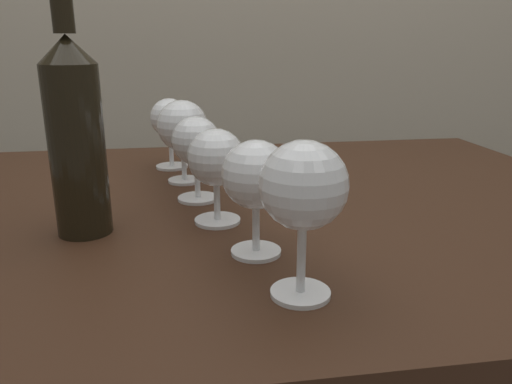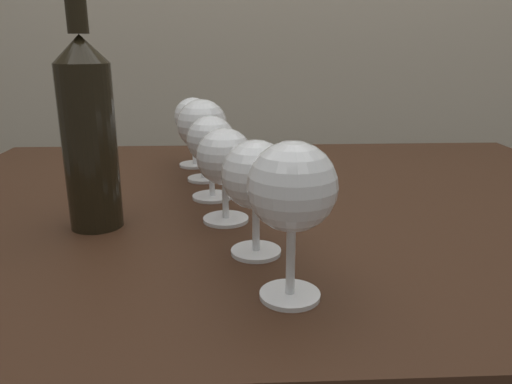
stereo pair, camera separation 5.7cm
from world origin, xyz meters
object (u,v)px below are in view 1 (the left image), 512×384
(wine_glass_pinot, at_px, (256,178))
(wine_glass_empty, at_px, (303,189))
(wine_glass_white, at_px, (170,120))
(wine_glass_chardonnay, at_px, (182,127))
(wine_bottle, at_px, (76,133))
(wine_glass_port, at_px, (216,160))
(wine_glass_rose, at_px, (196,143))

(wine_glass_pinot, bearing_deg, wine_glass_empty, -75.10)
(wine_glass_white, bearing_deg, wine_glass_chardonnay, -77.72)
(wine_glass_empty, distance_m, wine_bottle, 0.32)
(wine_glass_port, distance_m, wine_glass_chardonnay, 0.22)
(wine_glass_empty, relative_size, wine_bottle, 0.48)
(wine_glass_port, distance_m, wine_bottle, 0.18)
(wine_glass_empty, xyz_separation_m, wine_glass_chardonnay, (-0.11, 0.44, -0.01))
(wine_glass_rose, bearing_deg, wine_glass_port, -77.86)
(wine_glass_rose, xyz_separation_m, wine_glass_white, (-0.04, 0.22, 0.00))
(wine_glass_white, bearing_deg, wine_glass_pinot, -76.76)
(wine_glass_white, bearing_deg, wine_glass_port, -78.51)
(wine_glass_port, distance_m, wine_glass_white, 0.33)
(wine_glass_chardonnay, bearing_deg, wine_glass_pinot, -76.44)
(wine_bottle, bearing_deg, wine_glass_rose, 37.46)
(wine_glass_port, bearing_deg, wine_glass_pinot, -71.89)
(wine_bottle, bearing_deg, wine_glass_empty, -40.96)
(wine_glass_empty, xyz_separation_m, wine_glass_pinot, (-0.03, 0.11, -0.02))
(wine_glass_empty, distance_m, wine_glass_rose, 0.34)
(wine_glass_empty, bearing_deg, wine_bottle, 139.04)
(wine_glass_chardonnay, height_order, wine_bottle, wine_bottle)
(wine_glass_port, relative_size, wine_glass_chardonnay, 0.90)
(wine_glass_empty, distance_m, wine_glass_white, 0.56)
(wine_glass_port, xyz_separation_m, wine_glass_white, (-0.07, 0.33, 0.01))
(wine_glass_chardonnay, distance_m, wine_glass_white, 0.11)
(wine_glass_pinot, relative_size, wine_glass_chardonnay, 0.94)
(wine_glass_pinot, relative_size, wine_glass_white, 1.00)
(wine_glass_chardonnay, relative_size, wine_bottle, 0.45)
(wine_glass_rose, height_order, wine_glass_chardonnay, wine_glass_chardonnay)
(wine_glass_pinot, height_order, wine_glass_rose, wine_glass_pinot)
(wine_glass_pinot, xyz_separation_m, wine_glass_white, (-0.10, 0.44, 0.00))
(wine_glass_pinot, height_order, wine_glass_white, same)
(wine_glass_chardonnay, bearing_deg, wine_glass_rose, -79.94)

